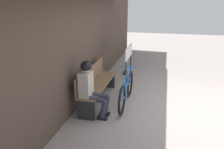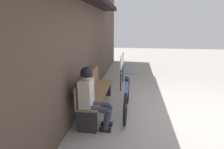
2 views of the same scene
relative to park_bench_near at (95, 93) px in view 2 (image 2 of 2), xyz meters
The scene contains 6 objects.
ground_plane 2.23m from the park_bench_near, 92.92° to the right, with size 24.00×24.00×0.00m, color gray.
storefront_wall 1.30m from the park_bench_near, 107.92° to the left, with size 12.00×0.56×3.20m.
park_bench_near is the anchor object (origin of this frame).
bicycle 0.74m from the park_bench_near, 90.96° to the right, with size 1.70×0.40×0.89m.
person_seated 0.80m from the park_bench_near, behind, with size 0.34×0.59×1.21m.
signboard 1.84m from the park_bench_near, 15.52° to the right, with size 1.07×0.04×1.03m.
Camera 2 is at (-3.56, 1.28, 1.92)m, focal length 28.00 mm.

